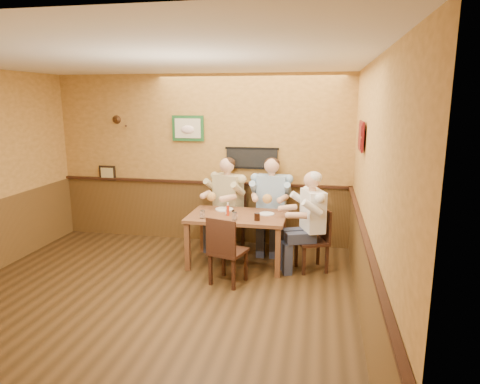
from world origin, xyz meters
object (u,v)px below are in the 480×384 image
object	(u,v)px
chair_near_side	(228,250)
water_glass_mid	(235,216)
diner_tan_shirt	(228,207)
dining_table	(237,221)
chair_back_right	(271,221)
cola_tumbler	(257,217)
pepper_shaker	(233,212)
diner_blue_polo	(271,209)
salt_shaker	(227,211)
hot_sauce_bottle	(228,210)
chair_right_end	(312,240)
water_glass_left	(202,214)
diner_white_elder	(312,227)
chair_back_left	(228,219)

from	to	relation	value
chair_near_side	water_glass_mid	bearing A→B (deg)	-73.65
diner_tan_shirt	water_glass_mid	distance (m)	1.04
dining_table	chair_back_right	size ratio (longest dim) A/B	1.49
cola_tumbler	pepper_shaker	distance (m)	0.43
chair_back_right	diner_blue_polo	distance (m)	0.20
chair_near_side	salt_shaker	bearing A→B (deg)	-58.98
hot_sauce_bottle	chair_right_end	bearing A→B (deg)	1.74
water_glass_mid	hot_sauce_bottle	world-z (taller)	hot_sauce_bottle
diner_blue_polo	pepper_shaker	xyz separation A→B (m)	(-0.46, -0.78, 0.12)
chair_right_end	pepper_shaker	world-z (taller)	chair_right_end
diner_tan_shirt	diner_blue_polo	distance (m)	0.70
hot_sauce_bottle	cola_tumbler	bearing A→B (deg)	-21.35
dining_table	chair_right_end	size ratio (longest dim) A/B	1.56
hot_sauce_bottle	salt_shaker	size ratio (longest dim) A/B	2.14
water_glass_left	salt_shaker	size ratio (longest dim) A/B	1.41
dining_table	water_glass_mid	bearing A→B (deg)	-86.09
chair_right_end	hot_sauce_bottle	world-z (taller)	hot_sauce_bottle
hot_sauce_bottle	chair_back_right	bearing A→B (deg)	56.46
hot_sauce_bottle	pepper_shaker	xyz separation A→B (m)	(0.07, 0.03, -0.04)
chair_back_right	cola_tumbler	xyz separation A→B (m)	(-0.08, -0.98, 0.33)
diner_white_elder	pepper_shaker	xyz separation A→B (m)	(-1.13, -0.01, 0.15)
chair_right_end	pepper_shaker	distance (m)	1.18
chair_right_end	diner_blue_polo	size ratio (longest dim) A/B	0.67
chair_back_left	water_glass_mid	bearing A→B (deg)	-50.06
chair_near_side	diner_blue_polo	bearing A→B (deg)	-88.73
water_glass_left	pepper_shaker	world-z (taller)	water_glass_left
diner_tan_shirt	water_glass_mid	size ratio (longest dim) A/B	11.99
chair_back_right	salt_shaker	xyz separation A→B (m)	(-0.57, -0.73, 0.32)
chair_right_end	chair_back_right	bearing A→B (deg)	-160.72
diner_tan_shirt	dining_table	bearing A→B (deg)	-45.03
diner_white_elder	water_glass_left	size ratio (longest dim) A/B	11.41
pepper_shaker	chair_near_side	bearing A→B (deg)	-83.89
chair_back_right	chair_near_side	xyz separation A→B (m)	(-0.39, -1.43, -0.01)
chair_right_end	pepper_shaker	xyz separation A→B (m)	(-1.13, -0.01, 0.34)
pepper_shaker	hot_sauce_bottle	bearing A→B (deg)	-159.63
water_glass_mid	cola_tumbler	distance (m)	0.31
diner_tan_shirt	salt_shaker	bearing A→B (deg)	-56.91
chair_back_left	salt_shaker	distance (m)	0.78
dining_table	chair_near_side	distance (m)	0.72
chair_back_left	pepper_shaker	distance (m)	0.85
diner_tan_shirt	pepper_shaker	world-z (taller)	diner_tan_shirt
water_glass_left	water_glass_mid	xyz separation A→B (m)	(0.46, -0.00, -0.00)
chair_back_right	hot_sauce_bottle	world-z (taller)	chair_back_right
diner_blue_polo	diner_white_elder	xyz separation A→B (m)	(0.67, -0.77, -0.03)
chair_near_side	water_glass_mid	xyz separation A→B (m)	(0.00, 0.40, 0.35)
salt_shaker	chair_back_left	bearing A→B (deg)	100.64
diner_tan_shirt	hot_sauce_bottle	distance (m)	0.81
chair_near_side	diner_tan_shirt	world-z (taller)	diner_tan_shirt
diner_tan_shirt	cola_tumbler	bearing A→B (deg)	-34.38
pepper_shaker	chair_back_left	bearing A→B (deg)	107.82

